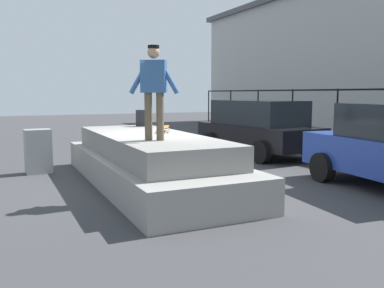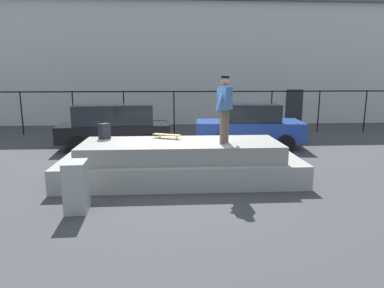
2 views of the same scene
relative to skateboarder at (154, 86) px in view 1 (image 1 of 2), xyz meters
The scene contains 7 objects.
ground_plane 2.45m from the skateboarder, 156.25° to the left, with size 60.00×60.00×0.00m, color #38383A.
concrete_ledge 1.95m from the skateboarder, 166.57° to the left, with size 6.38×2.25×1.06m.
skateboarder is the anchor object (origin of this frame).
skateboard 1.91m from the skateboarder, 152.78° to the left, with size 0.81×0.51×0.12m.
backpack 3.42m from the skateboarder, 165.57° to the left, with size 0.28×0.20×0.43m, color black.
car_black_hatchback_near 6.01m from the skateboarder, 127.34° to the left, with size 4.34×2.35×1.70m.
utility_box 4.08m from the skateboarder, 152.18° to the right, with size 0.44×0.60×1.06m, color gray.
Camera 1 is at (8.40, -3.13, 1.92)m, focal length 38.80 mm.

